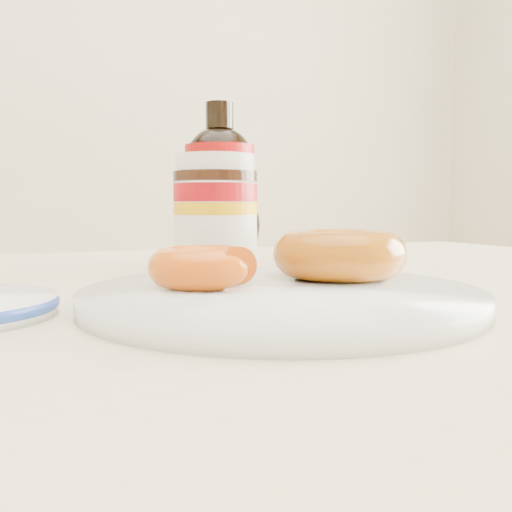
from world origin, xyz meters
name	(u,v)px	position (x,y,z in m)	size (l,w,h in m)	color
dining_table	(186,366)	(0.00, 0.10, 0.67)	(1.40, 0.90, 0.75)	beige
plate	(281,297)	(0.03, -0.05, 0.76)	(0.30, 0.30, 0.02)	white
donut_bitten	(204,267)	(-0.02, -0.02, 0.78)	(0.09, 0.09, 0.03)	orange
donut_whole	(339,254)	(0.11, -0.01, 0.79)	(0.11, 0.11, 0.04)	#A54C0A
nutella_jar	(216,210)	(0.06, 0.17, 0.82)	(0.09, 0.09, 0.13)	white
syrup_bottle	(220,184)	(0.10, 0.28, 0.86)	(0.11, 0.09, 0.21)	black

